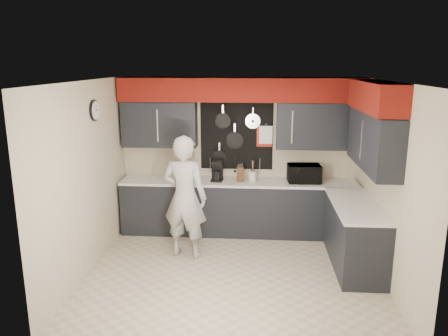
# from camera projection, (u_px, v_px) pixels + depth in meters

# --- Properties ---
(ground) EXTENTS (4.00, 4.00, 0.00)m
(ground) POSITION_uv_depth(u_px,v_px,m) (234.00, 272.00, 6.07)
(ground) COLOR #BCAF92
(ground) RESTS_ON ground
(back_wall_assembly) EXTENTS (4.00, 0.36, 2.60)m
(back_wall_assembly) POSITION_uv_depth(u_px,v_px,m) (240.00, 114.00, 7.14)
(back_wall_assembly) COLOR beige
(back_wall_assembly) RESTS_ON ground
(right_wall_assembly) EXTENTS (0.36, 3.50, 2.60)m
(right_wall_assembly) POSITION_uv_depth(u_px,v_px,m) (376.00, 132.00, 5.73)
(right_wall_assembly) COLOR beige
(right_wall_assembly) RESTS_ON ground
(left_wall_assembly) EXTENTS (0.05, 3.50, 2.60)m
(left_wall_assembly) POSITION_uv_depth(u_px,v_px,m) (87.00, 176.00, 5.91)
(left_wall_assembly) COLOR beige
(left_wall_assembly) RESTS_ON ground
(base_cabinets) EXTENTS (3.95, 2.20, 0.92)m
(base_cabinets) POSITION_uv_depth(u_px,v_px,m) (268.00, 214.00, 7.02)
(base_cabinets) COLOR black
(base_cabinets) RESTS_ON ground
(microwave) EXTENTS (0.55, 0.39, 0.29)m
(microwave) POSITION_uv_depth(u_px,v_px,m) (304.00, 173.00, 7.12)
(microwave) COLOR black
(microwave) RESTS_ON base_cabinets
(knife_block) EXTENTS (0.12, 0.12, 0.24)m
(knife_block) POSITION_uv_depth(u_px,v_px,m) (240.00, 174.00, 7.17)
(knife_block) COLOR #322010
(knife_block) RESTS_ON base_cabinets
(utensil_crock) EXTENTS (0.12, 0.12, 0.16)m
(utensil_crock) POSITION_uv_depth(u_px,v_px,m) (252.00, 176.00, 7.22)
(utensil_crock) COLOR silver
(utensil_crock) RESTS_ON base_cabinets
(coffee_maker) EXTENTS (0.21, 0.24, 0.34)m
(coffee_maker) POSITION_uv_depth(u_px,v_px,m) (217.00, 170.00, 7.21)
(coffee_maker) COLOR black
(coffee_maker) RESTS_ON base_cabinets
(person) EXTENTS (0.75, 0.58, 1.83)m
(person) POSITION_uv_depth(u_px,v_px,m) (185.00, 197.00, 6.37)
(person) COLOR #9D9D9B
(person) RESTS_ON ground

